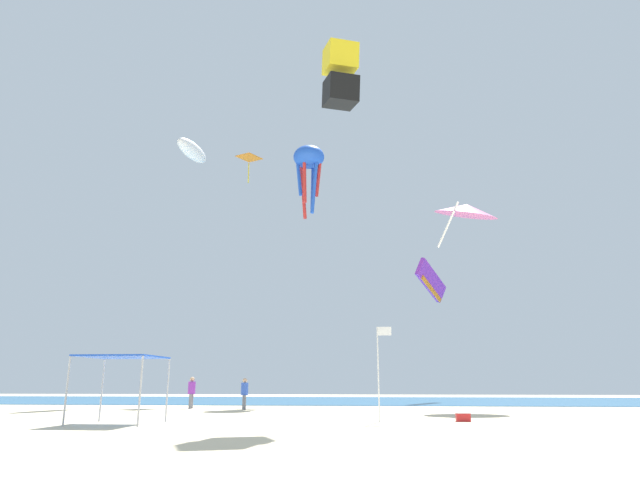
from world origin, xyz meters
The scene contains 13 objects.
ground centered at (0.00, 0.00, -0.05)m, with size 110.00×110.00×0.10m, color beige.
ocean_strip centered at (0.00, 29.40, 0.01)m, with size 110.00×23.71×0.03m, color #28608C.
canopy_tent centered at (-6.83, -0.09, 2.38)m, with size 2.84×2.76×2.53m.
person_near_tent centered at (-4.68, 11.74, 1.05)m, with size 0.42×0.45×1.78m.
person_leftmost centered at (-8.20, 12.72, 1.10)m, with size 0.44×0.50×1.87m.
banner_flag centered at (3.16, 1.88, 2.26)m, with size 0.61×0.06×3.76m.
cooler_box centered at (6.46, 2.59, 0.18)m, with size 0.57×0.37×0.35m.
kite_box_yellow centered at (1.60, 3.48, 16.47)m, with size 2.00×2.10×3.38m.
kite_inflatable_white centered at (-12.04, 20.95, 20.61)m, with size 2.06×4.68×1.62m.
kite_diamond_orange centered at (-7.73, 23.65, 20.81)m, with size 2.44×2.44×2.49m.
kite_delta_pink centered at (9.15, 13.90, 12.46)m, with size 5.69×5.70×3.48m.
kite_octopus_blue centered at (-2.07, 21.05, 19.33)m, with size 3.02×3.02×6.04m.
kite_parafoil_purple centered at (8.04, 27.08, 10.11)m, with size 3.14×4.89×3.36m.
Camera 1 is at (2.96, -21.24, 1.52)m, focal length 31.02 mm.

